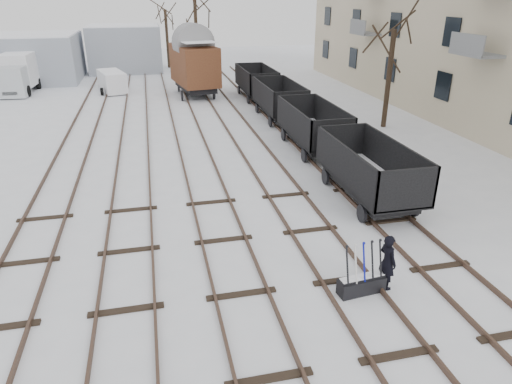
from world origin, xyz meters
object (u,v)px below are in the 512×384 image
at_px(freight_wagon_a, 368,178).
at_px(box_van_wagon, 194,64).
at_px(worker, 387,262).
at_px(lorry, 20,72).
at_px(ground_frame, 361,283).
at_px(panel_van, 112,81).

xyz_separation_m(freight_wagon_a, box_van_wagon, (-4.44, 21.19, 1.57)).
bearing_deg(worker, freight_wagon_a, -35.02).
distance_m(freight_wagon_a, lorry, 31.50).
height_order(ground_frame, panel_van, panel_van).
distance_m(worker, panel_van, 30.81).
relative_size(box_van_wagon, panel_van, 1.44).
bearing_deg(freight_wagon_a, box_van_wagon, 101.82).
height_order(box_van_wagon, panel_van, box_van_wagon).
distance_m(worker, box_van_wagon, 26.88).
bearing_deg(box_van_wagon, worker, -94.09).
bearing_deg(freight_wagon_a, ground_frame, -116.58).
relative_size(ground_frame, lorry, 0.22).
xyz_separation_m(freight_wagon_a, panel_van, (-10.86, 24.00, -0.00)).
bearing_deg(ground_frame, panel_van, 98.91).
bearing_deg(panel_van, lorry, 150.38).
xyz_separation_m(ground_frame, worker, (0.75, 0.10, 0.52)).
bearing_deg(lorry, freight_wagon_a, -51.97).
relative_size(box_van_wagon, lorry, 0.86).
xyz_separation_m(ground_frame, panel_van, (-8.05, 29.63, 0.58)).
xyz_separation_m(ground_frame, freight_wagon_a, (2.82, 5.63, 0.58)).
relative_size(worker, lorry, 0.24).
relative_size(worker, freight_wagon_a, 0.29).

